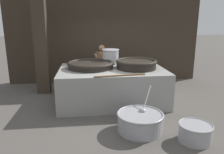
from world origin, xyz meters
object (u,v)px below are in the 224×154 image
giant_wok_near (91,65)px  stock_pot (110,56)px  prep_bowl_meat (195,132)px  cook (102,65)px  prep_bowl_vegetables (140,121)px  giant_wok_far (136,64)px

giant_wok_near → stock_pot: size_ratio=2.49×
stock_pot → prep_bowl_meat: size_ratio=0.82×
cook → stock_pot: bearing=120.7°
cook → prep_bowl_vegetables: cook is taller
giant_wok_near → giant_wok_far: bearing=-9.5°
prep_bowl_meat → giant_wok_far: bearing=106.0°
stock_pot → prep_bowl_vegetables: (0.36, -2.57, -1.01)m
stock_pot → prep_bowl_vegetables: 2.79m
cook → prep_bowl_meat: size_ratio=2.30×
prep_bowl_meat → stock_pot: bearing=113.2°
prep_bowl_meat → giant_wok_near: bearing=127.5°
cook → prep_bowl_vegetables: size_ratio=1.27×
giant_wok_far → cook: bearing=121.8°
prep_bowl_vegetables → giant_wok_near: bearing=116.1°
giant_wok_near → giant_wok_far: size_ratio=1.15×
prep_bowl_meat → cook: bearing=112.5°
giant_wok_near → prep_bowl_vegetables: 2.42m
stock_pot → prep_bowl_vegetables: stock_pot is taller
giant_wok_far → prep_bowl_vegetables: 2.04m
stock_pot → cook: (-0.24, 0.69, -0.41)m
giant_wok_far → prep_bowl_meat: size_ratio=1.78×
stock_pot → prep_bowl_meat: 3.54m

